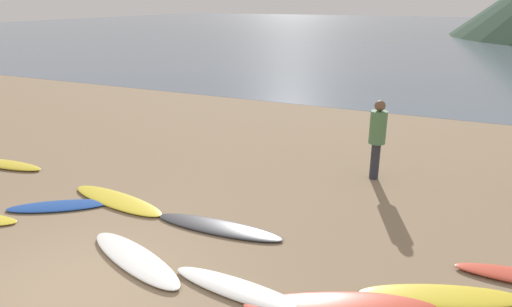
# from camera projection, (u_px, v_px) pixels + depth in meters

# --- Properties ---
(ground_plane) EXTENTS (120.00, 120.00, 0.20)m
(ground_plane) POSITION_uv_depth(u_px,v_px,m) (307.00, 125.00, 14.81)
(ground_plane) COLOR #8C7559
(ground_plane) RESTS_ON ground
(ocean_water) EXTENTS (140.00, 100.00, 0.01)m
(ocean_water) POSITION_uv_depth(u_px,v_px,m) (433.00, 29.00, 59.68)
(ocean_water) COLOR slate
(ocean_water) RESTS_ON ground
(surfboard_0) EXTENTS (2.18, 0.65, 0.09)m
(surfboard_0) POSITION_uv_depth(u_px,v_px,m) (5.00, 164.00, 10.88)
(surfboard_0) COLOR yellow
(surfboard_0) RESTS_ON ground
(surfboard_2) EXTENTS (1.89, 1.52, 0.06)m
(surfboard_2) POSITION_uv_depth(u_px,v_px,m) (59.00, 206.00, 8.72)
(surfboard_2) COLOR #1E479E
(surfboard_2) RESTS_ON ground
(surfboard_3) EXTENTS (2.51, 0.99, 0.08)m
(surfboard_3) POSITION_uv_depth(u_px,v_px,m) (117.00, 200.00, 8.95)
(surfboard_3) COLOR yellow
(surfboard_3) RESTS_ON ground
(surfboard_4) EXTENTS (2.29, 1.28, 0.09)m
(surfboard_4) POSITION_uv_depth(u_px,v_px,m) (135.00, 259.00, 6.92)
(surfboard_4) COLOR white
(surfboard_4) RESTS_ON ground
(surfboard_5) EXTENTS (2.45, 0.64, 0.07)m
(surfboard_5) POSITION_uv_depth(u_px,v_px,m) (218.00, 227.00, 7.91)
(surfboard_5) COLOR #333338
(surfboard_5) RESTS_ON ground
(surfboard_6) EXTENTS (2.18, 0.61, 0.09)m
(surfboard_6) POSITION_uv_depth(u_px,v_px,m) (240.00, 290.00, 6.18)
(surfboard_6) COLOR white
(surfboard_6) RESTS_ON ground
(surfboard_7) EXTENTS (2.55, 1.60, 0.08)m
(surfboard_7) POSITION_uv_depth(u_px,v_px,m) (340.00, 305.00, 5.88)
(surfboard_7) COLOR #D84C38
(surfboard_7) RESTS_ON ground
(surfboard_8) EXTENTS (2.26, 1.30, 0.06)m
(surfboard_8) POSITION_uv_depth(u_px,v_px,m) (441.00, 296.00, 6.07)
(surfboard_8) COLOR yellow
(surfboard_8) RESTS_ON ground
(person_1) EXTENTS (0.36, 0.36, 1.80)m
(person_1) POSITION_uv_depth(u_px,v_px,m) (377.00, 133.00, 9.80)
(person_1) COLOR #2D2D38
(person_1) RESTS_ON ground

